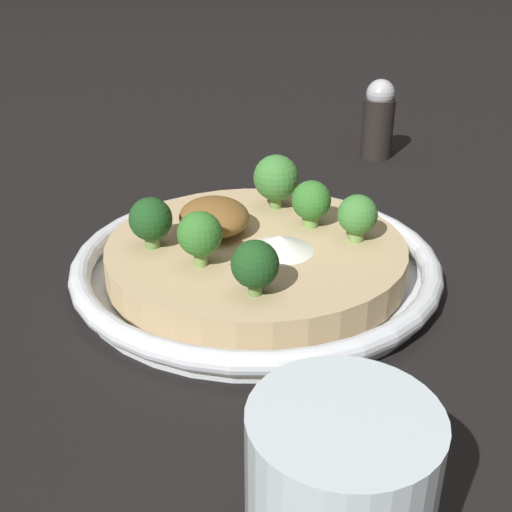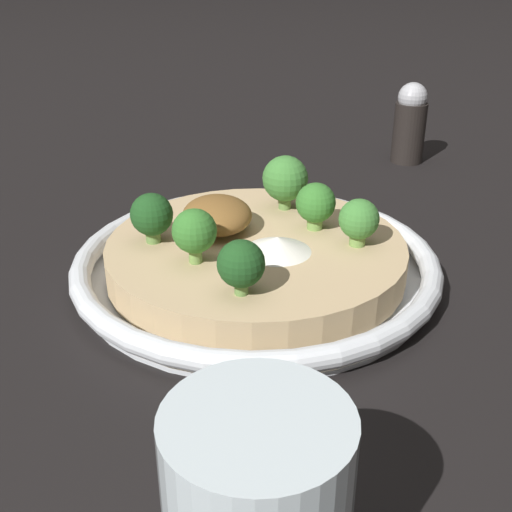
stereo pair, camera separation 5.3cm
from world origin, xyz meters
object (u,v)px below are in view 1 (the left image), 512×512
Objects in this scene: broccoli_front at (200,235)px; broccoli_left at (276,178)px; risotto_bowl at (256,261)px; pepper_shaker at (378,119)px; broccoli_front_left at (151,220)px; broccoli_back_right at (357,216)px; broccoli_front_right at (255,265)px; broccoli_back_left at (311,201)px.

broccoli_left is at bearing 136.15° from broccoli_front.
pepper_shaker is at bearing 138.41° from risotto_bowl.
broccoli_back_right is at bearing 77.96° from broccoli_front_left.
broccoli_front_right is (0.06, -0.10, 0.00)m from broccoli_back_right.
risotto_bowl is 6.12× the size of broccoli_left.
pepper_shaker is (-0.27, 0.24, 0.03)m from risotto_bowl.
broccoli_front_right is (0.05, 0.03, -0.00)m from broccoli_front.
broccoli_front_right is at bearing -36.95° from pepper_shaker.
broccoli_front is 0.13m from broccoli_back_right.
broccoli_back_right is 0.97× the size of broccoli_front_right.
broccoli_back_left is (-0.02, 0.05, 0.04)m from risotto_bowl.
broccoli_back_right is (0.02, 0.08, 0.04)m from risotto_bowl.
risotto_bowl is at bearing 80.18° from broccoli_front_left.
broccoli_front_left is at bearing -144.17° from broccoli_front.
pepper_shaker reaches higher than broccoli_back_right.
risotto_bowl is at bearing -72.32° from broccoli_back_left.
broccoli_back_right is 0.94× the size of broccoli_front_left.
risotto_bowl is at bearing -41.59° from pepper_shaker.
broccoli_front is 0.42m from pepper_shaker.
broccoli_back_left and broccoli_front_left have the same top height.
pepper_shaker is (-0.26, 0.19, -0.01)m from broccoli_back_left.
risotto_bowl is at bearing 163.17° from broccoli_front_right.
pepper_shaker reaches higher than broccoli_front_right.
broccoli_front_left is (-0.04, -0.03, -0.00)m from broccoli_front.
broccoli_back_left is at bearing 91.22° from broccoli_front_left.
broccoli_front_left is at bearing -149.05° from broccoli_front_right.
broccoli_back_right is at bearing 25.74° from broccoli_left.
risotto_bowl is 7.30× the size of broccoli_front_left.
broccoli_front is 1.11× the size of broccoli_back_right.
pepper_shaker is at bearing 135.45° from broccoli_left.
broccoli_front is at bearing -44.33° from pepper_shaker.
broccoli_back_left is 0.14m from broccoli_front_left.
broccoli_front is at bearing -61.49° from risotto_bowl.
pepper_shaker is (-0.26, 0.33, -0.01)m from broccoli_front_left.
pepper_shaker is at bearing 135.67° from broccoli_front.
risotto_bowl is 0.09m from broccoli_left.
broccoli_back_right is 0.34m from pepper_shaker.
broccoli_front_right is (0.15, -0.06, -0.01)m from broccoli_left.
broccoli_back_right is 0.12m from broccoli_front_right.
broccoli_front_right is 0.44m from pepper_shaker.
broccoli_back_left is 0.41× the size of pepper_shaker.
broccoli_left is 0.05m from broccoli_back_left.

